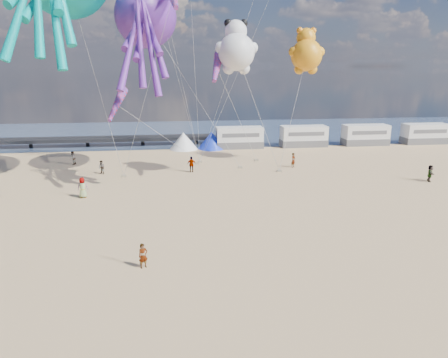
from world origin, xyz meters
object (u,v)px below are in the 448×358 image
Objects in this scene: beachgoer_4 at (430,173)px; beachgoer_5 at (293,160)px; beachgoer_7 at (102,167)px; kite_teddy_orange at (307,55)px; tent_blue at (212,140)px; motorhome_0 at (239,138)px; sandbag_b at (240,167)px; standing_person at (143,256)px; motorhome_3 at (425,134)px; kite_octopus_purple at (146,17)px; sandbag_d at (256,160)px; tent_white at (183,141)px; sandbag_e at (200,162)px; motorhome_2 at (365,135)px; motorhome_1 at (304,136)px; kite_panda at (236,52)px; windsock_right at (117,105)px; beachgoer_3 at (192,164)px; windsock_mid at (217,67)px; beachgoer_1 at (73,158)px; beachgoer_0 at (83,188)px; sandbag_c at (279,171)px; sandbag_a at (124,176)px.

beachgoer_5 is at bearing 79.84° from beachgoer_4.
beachgoer_7 is 25.85m from kite_teddy_orange.
tent_blue is 2.37× the size of beachgoer_5.
sandbag_b is (-1.80, -11.87, -1.39)m from motorhome_0.
beachgoer_5 is at bearing 28.91° from standing_person.
kite_octopus_purple is (-40.10, -13.34, 14.52)m from motorhome_3.
sandbag_d is 0.04× the size of kite_octopus_purple.
tent_white reaches higher than beachgoer_7.
beachgoer_7 reaches higher than sandbag_e.
motorhome_2 is 9.50m from motorhome_3.
beachgoer_5 is (4.39, -12.17, -0.66)m from motorhome_0.
motorhome_3 is (19.00, 0.00, 0.00)m from motorhome_1.
beachgoer_4 is at bearing -74.10° from beachgoer_5.
kite_panda is (8.19, 18.38, 11.91)m from standing_person.
kite_panda is (3.24, -7.46, 12.55)m from sandbag_e.
windsock_right is at bearing -130.22° from motorhome_0.
sandbag_d is 19.16m from windsock_right.
beachgoer_3 reaches higher than sandbag_e.
standing_person is (-3.18, -34.50, -0.45)m from tent_white.
motorhome_2 is 1.29× the size of windsock_right.
standing_person reaches higher than sandbag_e.
windsock_mid reaches higher than beachgoer_3.
beachgoer_4 reaches higher than beachgoer_7.
windsock_right is at bearing 152.01° from beachgoer_5.
windsock_mid is (-10.69, -5.53, -1.29)m from kite_teddy_orange.
motorhome_3 is 13.20× the size of sandbag_e.
windsock_right reaches higher than motorhome_3.
kite_octopus_purple is (-7.60, -13.34, 14.82)m from tent_blue.
sandbag_e is (-6.23, -8.67, -1.39)m from motorhome_0.
beachgoer_1 is 29.67m from kite_teddy_orange.
kite_octopus_purple is (9.73, -5.56, 15.21)m from beachgoer_1.
kite_octopus_purple reaches higher than motorhome_0.
windsock_right is (6.86, -9.33, 7.06)m from beachgoer_1.
windsock_mid reaches higher than beachgoer_4.
tent_white is 2.47× the size of beachgoer_1.
beachgoer_0 is 20.79m from sandbag_c.
standing_person is 31.46m from beachgoer_4.
kite_octopus_purple is at bearing -131.02° from motorhome_0.
motorhome_1 is 13.20× the size of sandbag_b.
sandbag_b is 4.62m from sandbag_c.
kite_panda is (4.44, -3.12, 11.77)m from beachgoer_3.
kite_teddy_orange is at bearing 28.51° from windsock_right.
sandbag_a is at bearing -167.10° from kite_panda.
motorhome_2 is at bearing -154.82° from beachgoer_3.
kite_octopus_purple is (5.84, 7.42, 15.09)m from beachgoer_0.
motorhome_3 reaches higher than standing_person.
kite_teddy_orange is (3.53, 3.37, 12.41)m from sandbag_c.
windsock_right is at bearing -169.82° from sandbag_c.
tent_blue is at bearing 119.39° from sandbag_d.
windsock_right reaches higher than motorhome_1.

